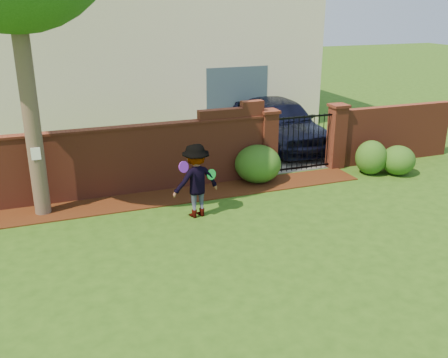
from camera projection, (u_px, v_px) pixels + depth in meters
name	position (u px, v px, depth m)	size (l,w,h in m)	color
ground	(243.00, 253.00, 9.86)	(80.00, 80.00, 0.01)	#284D13
mulch_bed	(156.00, 199.00, 12.48)	(11.10, 1.08, 0.03)	#361709
brick_wall	(106.00, 161.00, 12.41)	(8.70, 0.31, 2.16)	maroon
brick_wall_return	(393.00, 133.00, 15.28)	(4.00, 0.25, 1.70)	maroon
pillar_left	(268.00, 143.00, 13.86)	(0.50, 0.50, 1.88)	maroon
pillar_right	(337.00, 136.00, 14.59)	(0.50, 0.50, 1.88)	maroon
iron_gate	(303.00, 143.00, 14.26)	(1.78, 0.03, 1.60)	black
driveway	(247.00, 138.00, 18.07)	(3.20, 8.00, 0.01)	slate
house	(150.00, 41.00, 19.71)	(12.40, 6.40, 6.30)	#EBE4C5
car	(284.00, 124.00, 16.54)	(1.94, 4.83, 1.64)	black
paper_notice	(36.00, 154.00, 11.00)	(0.20, 0.01, 0.28)	white
shrub_left	(258.00, 164.00, 13.53)	(1.25, 1.25, 1.02)	#1B4C16
shrub_middle	(371.00, 157.00, 14.17)	(0.88, 0.88, 0.97)	#1B4C16
shrub_right	(398.00, 160.00, 14.15)	(0.94, 0.94, 0.83)	#1B4C16
man	(196.00, 181.00, 11.24)	(1.10, 0.63, 1.70)	gray
frisbee_purple	(184.00, 167.00, 10.70)	(0.25, 0.25, 0.02)	purple
frisbee_green	(211.00, 174.00, 11.28)	(0.24, 0.24, 0.02)	#1BCF4B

